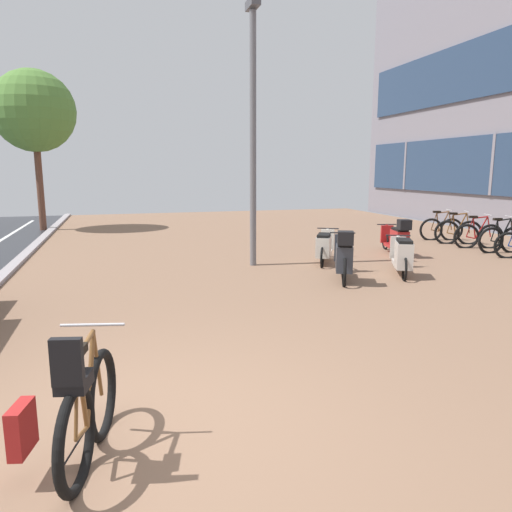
{
  "coord_description": "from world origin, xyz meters",
  "views": [
    {
      "loc": [
        -0.13,
        -3.73,
        2.12
      ],
      "look_at": [
        1.72,
        2.61,
        0.91
      ],
      "focal_mm": 33.21,
      "sensor_mm": 36.0,
      "label": 1
    }
  ],
  "objects_px": {
    "bicycle_foreground": "(82,411)",
    "lamp_post": "(253,123)",
    "scooter_far": "(344,257)",
    "bicycle_rack_04": "(502,240)",
    "bicycle_rack_06": "(458,232)",
    "street_tree": "(34,112)",
    "scooter_mid": "(324,247)",
    "bicycle_rack_07": "(441,229)",
    "bicycle_rack_05": "(478,236)",
    "scooter_near": "(402,256)",
    "scooter_extra": "(397,238)"
  },
  "relations": [
    {
      "from": "bicycle_foreground",
      "to": "lamp_post",
      "type": "distance_m",
      "value": 7.84
    },
    {
      "from": "scooter_far",
      "to": "bicycle_rack_04",
      "type": "bearing_deg",
      "value": 17.45
    },
    {
      "from": "bicycle_foreground",
      "to": "scooter_far",
      "type": "bearing_deg",
      "value": 46.64
    },
    {
      "from": "bicycle_rack_06",
      "to": "street_tree",
      "type": "relative_size",
      "value": 0.23
    },
    {
      "from": "bicycle_rack_04",
      "to": "lamp_post",
      "type": "relative_size",
      "value": 0.24
    },
    {
      "from": "scooter_mid",
      "to": "scooter_far",
      "type": "bearing_deg",
      "value": -102.22
    },
    {
      "from": "bicycle_rack_07",
      "to": "street_tree",
      "type": "relative_size",
      "value": 0.23
    },
    {
      "from": "bicycle_rack_05",
      "to": "lamp_post",
      "type": "bearing_deg",
      "value": -175.48
    },
    {
      "from": "bicycle_foreground",
      "to": "scooter_mid",
      "type": "xyz_separation_m",
      "value": [
        4.81,
        6.4,
        -0.01
      ]
    },
    {
      "from": "scooter_near",
      "to": "scooter_mid",
      "type": "relative_size",
      "value": 1.03
    },
    {
      "from": "bicycle_rack_05",
      "to": "scooter_far",
      "type": "bearing_deg",
      "value": -155.07
    },
    {
      "from": "bicycle_foreground",
      "to": "scooter_far",
      "type": "height_order",
      "value": "bicycle_foreground"
    },
    {
      "from": "bicycle_foreground",
      "to": "scooter_far",
      "type": "distance_m",
      "value": 6.47
    },
    {
      "from": "bicycle_rack_04",
      "to": "scooter_near",
      "type": "height_order",
      "value": "bicycle_rack_04"
    },
    {
      "from": "bicycle_rack_07",
      "to": "scooter_extra",
      "type": "xyz_separation_m",
      "value": [
        -2.72,
        -1.86,
        0.09
      ]
    },
    {
      "from": "bicycle_rack_04",
      "to": "bicycle_rack_06",
      "type": "height_order",
      "value": "bicycle_rack_06"
    },
    {
      "from": "bicycle_foreground",
      "to": "bicycle_rack_04",
      "type": "height_order",
      "value": "bicycle_foreground"
    },
    {
      "from": "scooter_near",
      "to": "scooter_extra",
      "type": "xyz_separation_m",
      "value": [
        1.2,
        2.05,
        0.02
      ]
    },
    {
      "from": "bicycle_rack_05",
      "to": "lamp_post",
      "type": "relative_size",
      "value": 0.23
    },
    {
      "from": "bicycle_rack_07",
      "to": "bicycle_rack_06",
      "type": "bearing_deg",
      "value": -91.69
    },
    {
      "from": "bicycle_rack_07",
      "to": "scooter_near",
      "type": "xyz_separation_m",
      "value": [
        -3.92,
        -3.91,
        0.07
      ]
    },
    {
      "from": "bicycle_foreground",
      "to": "scooter_near",
      "type": "bearing_deg",
      "value": 39.61
    },
    {
      "from": "bicycle_foreground",
      "to": "lamp_post",
      "type": "height_order",
      "value": "lamp_post"
    },
    {
      "from": "scooter_mid",
      "to": "lamp_post",
      "type": "relative_size",
      "value": 0.29
    },
    {
      "from": "bicycle_rack_07",
      "to": "scooter_near",
      "type": "bearing_deg",
      "value": -135.04
    },
    {
      "from": "bicycle_rack_04",
      "to": "street_tree",
      "type": "distance_m",
      "value": 15.13
    },
    {
      "from": "lamp_post",
      "to": "bicycle_foreground",
      "type": "bearing_deg",
      "value": -115.62
    },
    {
      "from": "bicycle_rack_04",
      "to": "scooter_far",
      "type": "height_order",
      "value": "scooter_far"
    },
    {
      "from": "bicycle_rack_04",
      "to": "scooter_extra",
      "type": "height_order",
      "value": "bicycle_rack_04"
    },
    {
      "from": "bicycle_rack_06",
      "to": "scooter_near",
      "type": "relative_size",
      "value": 0.76
    },
    {
      "from": "bicycle_rack_06",
      "to": "bicycle_rack_07",
      "type": "xyz_separation_m",
      "value": [
        0.02,
        0.78,
        -0.01
      ]
    },
    {
      "from": "scooter_mid",
      "to": "bicycle_rack_04",
      "type": "bearing_deg",
      "value": -0.19
    },
    {
      "from": "scooter_mid",
      "to": "scooter_near",
      "type": "bearing_deg",
      "value": -58.46
    },
    {
      "from": "scooter_far",
      "to": "lamp_post",
      "type": "relative_size",
      "value": 0.31
    },
    {
      "from": "scooter_near",
      "to": "street_tree",
      "type": "bearing_deg",
      "value": 128.92
    },
    {
      "from": "bicycle_foreground",
      "to": "bicycle_rack_06",
      "type": "distance_m",
      "value": 12.52
    },
    {
      "from": "bicycle_rack_04",
      "to": "street_tree",
      "type": "bearing_deg",
      "value": 145.1
    },
    {
      "from": "bicycle_rack_06",
      "to": "lamp_post",
      "type": "relative_size",
      "value": 0.23
    },
    {
      "from": "bicycle_rack_06",
      "to": "scooter_extra",
      "type": "bearing_deg",
      "value": -158.02
    },
    {
      "from": "bicycle_rack_06",
      "to": "scooter_near",
      "type": "distance_m",
      "value": 5.0
    },
    {
      "from": "bicycle_rack_06",
      "to": "bicycle_rack_04",
      "type": "bearing_deg",
      "value": -87.07
    },
    {
      "from": "bicycle_rack_04",
      "to": "scooter_extra",
      "type": "distance_m",
      "value": 2.82
    },
    {
      "from": "bicycle_rack_07",
      "to": "scooter_mid",
      "type": "distance_m",
      "value": 5.42
    },
    {
      "from": "bicycle_rack_04",
      "to": "bicycle_rack_07",
      "type": "distance_m",
      "value": 2.33
    },
    {
      "from": "bicycle_rack_05",
      "to": "bicycle_rack_06",
      "type": "height_order",
      "value": "bicycle_rack_06"
    },
    {
      "from": "bicycle_rack_04",
      "to": "bicycle_rack_06",
      "type": "bearing_deg",
      "value": 92.93
    },
    {
      "from": "scooter_near",
      "to": "street_tree",
      "type": "height_order",
      "value": "street_tree"
    },
    {
      "from": "scooter_far",
      "to": "street_tree",
      "type": "bearing_deg",
      "value": 123.67
    },
    {
      "from": "scooter_near",
      "to": "lamp_post",
      "type": "distance_m",
      "value": 4.17
    },
    {
      "from": "bicycle_rack_05",
      "to": "scooter_extra",
      "type": "relative_size",
      "value": 0.74
    }
  ]
}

